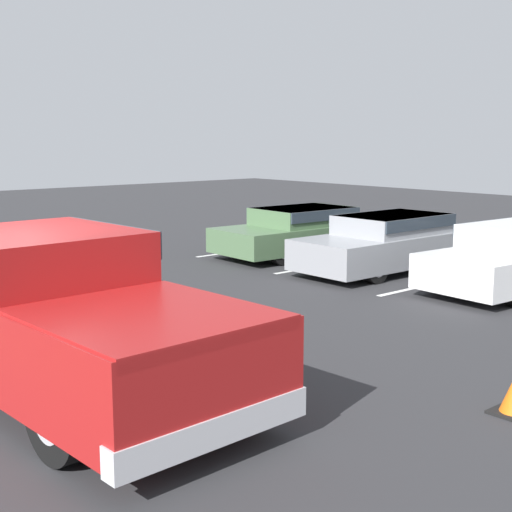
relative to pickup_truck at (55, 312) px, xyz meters
name	(u,v)px	position (x,y,z in m)	size (l,w,h in m)	color
stall_stripe_a	(267,247)	(-6.44, 8.95, -0.92)	(0.12, 4.60, 0.01)	white
stall_stripe_b	(347,262)	(-3.59, 8.95, -0.92)	(0.12, 4.60, 0.01)	white
stall_stripe_c	(451,280)	(-0.75, 8.95, -0.92)	(0.12, 4.60, 0.01)	white
pickup_truck	(55,312)	(0.00, 0.00, 0.00)	(5.96, 2.36, 1.83)	#A51919
parked_sedan_a	(301,229)	(-5.02, 8.82, -0.29)	(1.99, 4.46, 1.18)	#4C6B47
parked_sedan_b	(391,241)	(-2.29, 8.89, -0.28)	(1.75, 4.68, 1.22)	gray
wheel_stop_curb	(399,245)	(-4.21, 11.66, -0.86)	(1.83, 0.20, 0.14)	#B7B2A8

